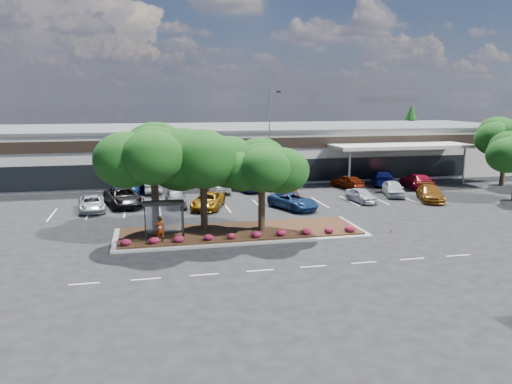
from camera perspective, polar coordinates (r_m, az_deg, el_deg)
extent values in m
plane|color=black|center=(33.16, 2.96, -6.39)|extent=(160.00, 160.00, 0.00)
cube|color=beige|center=(65.45, -5.03, 4.67)|extent=(80.00, 20.00, 6.00)
cube|color=#535356|center=(65.21, -5.08, 7.38)|extent=(80.40, 20.40, 0.30)
cube|color=black|center=(55.38, -3.67, 5.49)|extent=(80.00, 0.25, 1.20)
cube|color=black|center=(55.75, -3.63, 2.21)|extent=(60.00, 0.18, 2.60)
cube|color=#B9160D|center=(54.70, -9.90, 5.30)|extent=(6.00, 0.12, 1.00)
cube|color=beige|center=(59.61, 16.16, 5.07)|extent=(16.00, 5.00, 0.40)
cylinder|color=gray|center=(55.02, 10.62, 2.47)|extent=(0.24, 0.24, 4.20)
cylinder|color=gray|center=(61.87, 22.64, 2.71)|extent=(0.24, 0.24, 4.20)
cube|color=#989893|center=(36.45, -1.77, -4.70)|extent=(18.00, 6.00, 0.15)
cube|color=#482A19|center=(36.41, -1.77, -4.51)|extent=(17.20, 5.20, 0.12)
cube|color=silver|center=(28.45, -19.02, -9.88)|extent=(1.60, 0.12, 0.01)
cube|color=silver|center=(28.24, -12.47, -9.68)|extent=(1.60, 0.12, 0.01)
cube|color=silver|center=(28.40, -5.92, -9.37)|extent=(1.60, 0.12, 0.01)
cube|color=silver|center=(28.91, 0.47, -8.95)|extent=(1.60, 0.12, 0.01)
cube|color=silver|center=(29.76, 6.55, -8.44)|extent=(1.60, 0.12, 0.01)
cube|color=silver|center=(30.92, 12.22, -7.88)|extent=(1.60, 0.12, 0.01)
cube|color=silver|center=(32.35, 17.41, -7.30)|extent=(1.60, 0.12, 0.01)
cube|color=silver|center=(34.03, 22.12, -6.72)|extent=(1.60, 0.12, 0.01)
cube|color=silver|center=(45.78, -22.29, -2.42)|extent=(0.12, 5.00, 0.01)
cube|color=silver|center=(45.36, -18.55, -2.30)|extent=(0.12, 5.00, 0.01)
cube|color=silver|center=(45.13, -14.76, -2.15)|extent=(0.12, 5.00, 0.01)
cube|color=silver|center=(45.10, -10.95, -2.00)|extent=(0.12, 5.00, 0.01)
cube|color=silver|center=(45.27, -7.16, -1.84)|extent=(0.12, 5.00, 0.01)
cube|color=silver|center=(45.64, -3.40, -1.68)|extent=(0.12, 5.00, 0.01)
cube|color=silver|center=(46.20, 0.27, -1.51)|extent=(0.12, 5.00, 0.01)
cube|color=silver|center=(46.95, 3.84, -1.34)|extent=(0.12, 5.00, 0.01)
cube|color=silver|center=(47.87, 7.29, -1.17)|extent=(0.12, 5.00, 0.01)
cube|color=silver|center=(48.96, 10.60, -1.00)|extent=(0.12, 5.00, 0.01)
cube|color=silver|center=(50.21, 13.75, -0.84)|extent=(0.12, 5.00, 0.01)
cube|color=silver|center=(51.60, 16.74, -0.69)|extent=(0.12, 5.00, 0.01)
cylinder|color=black|center=(34.96, -12.56, -3.18)|extent=(0.08, 0.08, 2.50)
cylinder|color=black|center=(35.03, -8.46, -3.01)|extent=(0.08, 0.08, 2.50)
cylinder|color=black|center=(33.69, -12.55, -3.70)|extent=(0.08, 0.08, 2.50)
cylinder|color=black|center=(33.77, -8.30, -3.52)|extent=(0.08, 0.08, 2.50)
cube|color=black|center=(34.06, -10.54, -1.24)|extent=(2.75, 1.55, 0.10)
cube|color=silver|center=(34.94, -10.52, -2.90)|extent=(2.30, 0.03, 2.00)
cube|color=black|center=(34.78, -10.44, -4.53)|extent=(2.00, 0.35, 0.06)
cone|color=#173C13|center=(86.00, 17.21, 6.64)|extent=(3.96, 3.96, 9.00)
imported|color=#594C47|center=(33.84, -10.95, -4.20)|extent=(0.73, 0.57, 1.79)
cube|color=#989893|center=(54.05, 1.51, 0.46)|extent=(0.50, 0.50, 0.40)
cylinder|color=gray|center=(53.37, 1.54, 6.11)|extent=(0.14, 0.14, 10.26)
cube|color=gray|center=(53.17, 2.06, 11.46)|extent=(0.92, 0.53, 0.14)
cube|color=black|center=(53.12, 2.61, 11.38)|extent=(0.53, 0.44, 0.18)
cube|color=tan|center=(34.75, 15.10, -5.06)|extent=(0.03, 0.03, 1.05)
cube|color=#FF43A1|center=(34.66, 15.21, -4.35)|extent=(0.02, 0.14, 0.18)
imported|color=#9CA0A9|center=(45.98, -18.26, -1.27)|extent=(2.73, 4.98, 1.32)
imported|color=black|center=(47.24, -14.91, -0.57)|extent=(4.18, 6.51, 1.67)
imported|color=slate|center=(46.35, -9.17, -0.64)|extent=(1.87, 4.55, 1.54)
imported|color=#7D4F08|center=(44.86, -5.53, -1.00)|extent=(3.96, 5.65, 1.43)
imported|color=navy|center=(44.64, 4.26, -1.03)|extent=(4.20, 5.71, 1.44)
imported|color=#9A3317|center=(46.62, 3.97, -0.60)|extent=(2.80, 4.21, 1.33)
imported|color=#B8BCC5|center=(48.50, 11.95, -0.36)|extent=(2.11, 4.12, 1.34)
imported|color=silver|center=(52.35, 15.43, 0.38)|extent=(3.06, 4.83, 1.53)
imported|color=brown|center=(50.95, 19.29, -0.13)|extent=(3.74, 5.49, 1.48)
imported|color=navy|center=(53.18, -14.11, 0.58)|extent=(3.61, 5.78, 1.49)
imported|color=#989FA4|center=(53.62, -11.78, 0.85)|extent=(1.98, 5.12, 1.66)
imported|color=silver|center=(52.80, -4.29, 0.73)|extent=(2.63, 5.09, 1.37)
imported|color=navy|center=(53.10, -1.10, 0.93)|extent=(2.92, 4.92, 1.57)
imported|color=navy|center=(54.79, 2.13, 1.09)|extent=(2.49, 4.90, 1.33)
imported|color=silver|center=(54.93, 2.66, 1.13)|extent=(2.98, 4.35, 1.36)
imported|color=maroon|center=(56.12, 10.37, 1.23)|extent=(2.94, 4.64, 1.47)
imported|color=#0E135A|center=(58.82, 14.29, 1.60)|extent=(4.45, 6.29, 1.69)
imported|color=maroon|center=(57.58, 17.91, 1.20)|extent=(2.99, 5.88, 1.64)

